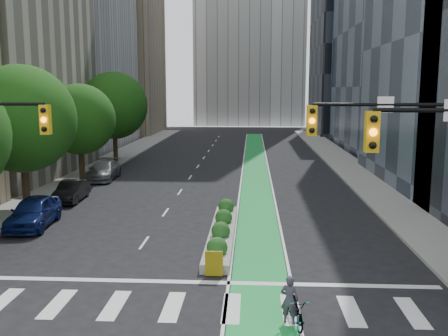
# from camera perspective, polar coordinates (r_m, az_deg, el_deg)

# --- Properties ---
(ground) EXTENTS (160.00, 160.00, 0.00)m
(ground) POSITION_cam_1_polar(r_m,az_deg,el_deg) (18.60, -5.39, -14.23)
(ground) COLOR black
(ground) RESTS_ON ground
(sidewalk_left) EXTENTS (3.60, 90.00, 0.15)m
(sidewalk_left) POSITION_cam_1_polar(r_m,az_deg,el_deg) (44.89, -15.59, -0.60)
(sidewalk_left) COLOR gray
(sidewalk_left) RESTS_ON ground
(sidewalk_right) EXTENTS (3.60, 90.00, 0.15)m
(sidewalk_right) POSITION_cam_1_polar(r_m,az_deg,el_deg) (43.48, 15.33, -0.90)
(sidewalk_right) COLOR gray
(sidewalk_right) RESTS_ON ground
(bike_lane_paint) EXTENTS (2.20, 70.00, 0.01)m
(bike_lane_paint) POSITION_cam_1_polar(r_m,az_deg,el_deg) (47.45, 3.61, 0.14)
(bike_lane_paint) COLOR green
(bike_lane_paint) RESTS_ON ground
(building_tan_far) EXTENTS (14.00, 16.00, 26.00)m
(building_tan_far) POSITION_cam_1_polar(r_m,az_deg,el_deg) (86.11, -12.33, 12.61)
(building_tan_far) COLOR tan
(building_tan_far) RESTS_ON ground
(building_dark_end) EXTENTS (14.00, 18.00, 28.00)m
(building_dark_end) POSITION_cam_1_polar(r_m,az_deg,el_deg) (86.90, 15.14, 13.13)
(building_dark_end) COLOR black
(building_dark_end) RESTS_ON ground
(tree_mid) EXTENTS (6.40, 6.40, 8.78)m
(tree_mid) POSITION_cam_1_polar(r_m,az_deg,el_deg) (31.99, -22.13, 5.22)
(tree_mid) COLOR black
(tree_mid) RESTS_ON ground
(tree_midfar) EXTENTS (5.60, 5.60, 7.76)m
(tree_midfar) POSITION_cam_1_polar(r_m,az_deg,el_deg) (41.28, -16.16, 5.37)
(tree_midfar) COLOR black
(tree_midfar) RESTS_ON ground
(tree_far) EXTENTS (6.60, 6.60, 9.00)m
(tree_far) POSITION_cam_1_polar(r_m,az_deg,el_deg) (50.78, -12.46, 6.98)
(tree_far) COLOR black
(tree_far) RESTS_ON ground
(signal_right) EXTENTS (5.82, 0.51, 7.20)m
(signal_right) POSITION_cam_1_polar(r_m,az_deg,el_deg) (18.54, 22.16, 0.53)
(signal_right) COLOR black
(signal_right) RESTS_ON ground
(median_planter) EXTENTS (1.20, 10.26, 1.10)m
(median_planter) POSITION_cam_1_polar(r_m,az_deg,el_deg) (24.95, -0.23, -7.16)
(median_planter) COLOR gray
(median_planter) RESTS_ON ground
(bicycle) EXTENTS (0.88, 1.82, 0.92)m
(bicycle) POSITION_cam_1_polar(r_m,az_deg,el_deg) (16.46, 8.22, -15.75)
(bicycle) COLOR gray
(bicycle) RESTS_ON ground
(cyclist) EXTENTS (0.66, 0.52, 1.57)m
(cyclist) POSITION_cam_1_polar(r_m,az_deg,el_deg) (16.31, 7.50, -14.72)
(cyclist) COLOR #38343F
(cyclist) RESTS_ON ground
(parked_car_left_near) EXTENTS (2.35, 4.98, 1.65)m
(parked_car_left_near) POSITION_cam_1_polar(r_m,az_deg,el_deg) (28.65, -20.92, -4.70)
(parked_car_left_near) COLOR #0D1A51
(parked_car_left_near) RESTS_ON ground
(parked_car_left_mid) EXTENTS (1.63, 4.19, 1.36)m
(parked_car_left_mid) POSITION_cam_1_polar(r_m,az_deg,el_deg) (34.38, -17.02, -2.52)
(parked_car_left_mid) COLOR black
(parked_car_left_mid) RESTS_ON ground
(parked_car_left_far) EXTENTS (2.36, 5.32, 1.52)m
(parked_car_left_far) POSITION_cam_1_polar(r_m,az_deg,el_deg) (41.84, -13.63, -0.26)
(parked_car_left_far) COLOR #5A5C5F
(parked_car_left_far) RESTS_ON ground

